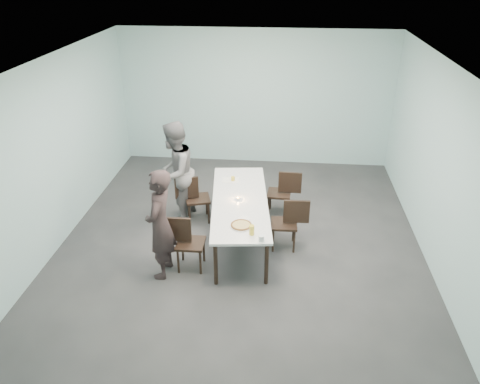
# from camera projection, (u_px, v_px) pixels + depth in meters

# --- Properties ---
(ground) EXTENTS (7.00, 7.00, 0.00)m
(ground) POSITION_uv_depth(u_px,v_px,m) (241.00, 242.00, 7.94)
(ground) COLOR #333335
(ground) RESTS_ON ground
(room_shell) EXTENTS (6.02, 7.02, 3.01)m
(room_shell) POSITION_uv_depth(u_px,v_px,m) (241.00, 128.00, 7.02)
(room_shell) COLOR #ACD5D8
(room_shell) RESTS_ON ground
(table) EXTENTS (1.19, 2.68, 0.75)m
(table) POSITION_uv_depth(u_px,v_px,m) (240.00, 203.00, 7.72)
(table) COLOR white
(table) RESTS_ON ground
(chair_near_left) EXTENTS (0.61, 0.42, 0.87)m
(chair_near_left) POSITION_uv_depth(u_px,v_px,m) (185.00, 239.00, 7.09)
(chair_near_left) COLOR black
(chair_near_left) RESTS_ON ground
(chair_far_left) EXTENTS (0.65, 0.52, 0.87)m
(chair_far_left) POSITION_uv_depth(u_px,v_px,m) (193.00, 196.00, 8.37)
(chair_far_left) COLOR black
(chair_far_left) RESTS_ON ground
(chair_near_right) EXTENTS (0.62, 0.43, 0.87)m
(chair_near_right) POSITION_uv_depth(u_px,v_px,m) (289.00, 220.00, 7.60)
(chair_near_right) COLOR black
(chair_near_right) RESTS_ON ground
(chair_far_right) EXTENTS (0.62, 0.44, 0.87)m
(chair_far_right) POSITION_uv_depth(u_px,v_px,m) (284.00, 190.00, 8.56)
(chair_far_right) COLOR black
(chair_far_right) RESTS_ON ground
(diner_near) EXTENTS (0.44, 0.64, 1.71)m
(diner_near) POSITION_uv_depth(u_px,v_px,m) (160.00, 225.00, 6.79)
(diner_near) COLOR black
(diner_near) RESTS_ON ground
(diner_far) EXTENTS (0.90, 1.04, 1.84)m
(diner_far) POSITION_uv_depth(u_px,v_px,m) (175.00, 172.00, 8.26)
(diner_far) COLOR slate
(diner_far) RESTS_ON ground
(pizza) EXTENTS (0.34, 0.34, 0.04)m
(pizza) POSITION_uv_depth(u_px,v_px,m) (241.00, 225.00, 6.95)
(pizza) COLOR white
(pizza) RESTS_ON table
(side_plate) EXTENTS (0.18, 0.18, 0.01)m
(side_plate) POSITION_uv_depth(u_px,v_px,m) (244.00, 219.00, 7.14)
(side_plate) COLOR white
(side_plate) RESTS_ON table
(beer_glass) EXTENTS (0.08, 0.08, 0.15)m
(beer_glass) POSITION_uv_depth(u_px,v_px,m) (252.00, 230.00, 6.72)
(beer_glass) COLOR gold
(beer_glass) RESTS_ON table
(water_tumbler) EXTENTS (0.08, 0.08, 0.09)m
(water_tumbler) POSITION_uv_depth(u_px,v_px,m) (261.00, 238.00, 6.58)
(water_tumbler) COLOR silver
(water_tumbler) RESTS_ON table
(tealight) EXTENTS (0.06, 0.06, 0.05)m
(tealight) POSITION_uv_depth(u_px,v_px,m) (238.00, 199.00, 7.69)
(tealight) COLOR silver
(tealight) RESTS_ON table
(amber_tumbler) EXTENTS (0.07, 0.07, 0.08)m
(amber_tumbler) POSITION_uv_depth(u_px,v_px,m) (233.00, 179.00, 8.33)
(amber_tumbler) COLOR gold
(amber_tumbler) RESTS_ON table
(menu) EXTENTS (0.32, 0.25, 0.01)m
(menu) POSITION_uv_depth(u_px,v_px,m) (231.00, 180.00, 8.37)
(menu) COLOR silver
(menu) RESTS_ON table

